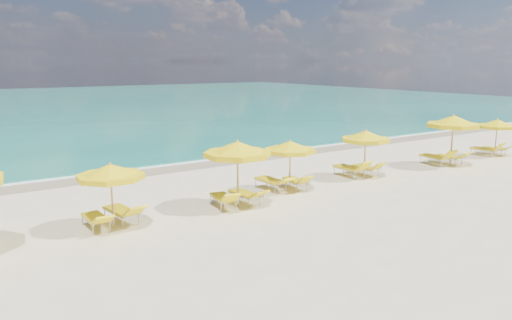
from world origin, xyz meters
TOP-DOWN VIEW (x-y plane):
  - ground_plane at (0.00, 0.00)m, footprint 120.00×120.00m
  - ocean at (0.00, 48.00)m, footprint 120.00×80.00m
  - wet_sand_band at (0.00, 7.40)m, footprint 120.00×2.60m
  - foam_line at (0.00, 8.20)m, footprint 120.00×1.20m
  - whitecap_near at (-6.00, 17.00)m, footprint 14.00×0.36m
  - whitecap_far at (8.00, 24.00)m, footprint 18.00×0.30m
  - umbrella_2 at (-6.45, -0.13)m, footprint 2.69×2.69m
  - umbrella_3 at (-1.99, -0.30)m, footprint 3.13×3.13m
  - umbrella_4 at (0.95, 0.48)m, footprint 2.19×2.19m
  - umbrella_5 at (5.16, 0.47)m, footprint 2.65×2.65m
  - umbrella_6 at (10.59, -0.13)m, footprint 2.87×2.87m
  - umbrella_7 at (14.91, 0.13)m, footprint 2.41×2.41m
  - lounger_2_left at (-6.91, 0.13)m, footprint 0.59×1.74m
  - lounger_2_right at (-6.02, 0.31)m, footprint 0.90×1.97m
  - lounger_3_left at (-2.47, -0.09)m, footprint 0.92×1.84m
  - lounger_3_right at (-1.51, -0.05)m, footprint 0.72×1.83m
  - lounger_4_left at (0.40, 0.98)m, footprint 0.72×1.99m
  - lounger_4_right at (1.39, 0.66)m, footprint 0.73×1.66m
  - lounger_5_left at (4.72, 0.93)m, footprint 0.70×1.93m
  - lounger_5_right at (5.66, 0.84)m, footprint 0.60×1.67m
  - lounger_6_left at (10.19, 0.46)m, footprint 0.78×1.95m
  - lounger_6_right at (11.03, 0.26)m, footprint 0.69×1.79m
  - lounger_7_left at (14.56, 0.51)m, footprint 0.79×1.78m
  - lounger_7_right at (15.46, 0.47)m, footprint 0.82×1.73m

SIDE VIEW (x-z plane):
  - ground_plane at x=0.00m, z-range 0.00..0.00m
  - ocean at x=0.00m, z-range -0.15..0.15m
  - wet_sand_band at x=0.00m, z-range -0.01..0.01m
  - foam_line at x=0.00m, z-range -0.01..0.01m
  - whitecap_near at x=-6.00m, z-range -0.03..0.03m
  - whitecap_far at x=8.00m, z-range -0.03..0.03m
  - lounger_7_right at x=15.46m, z-range -0.12..0.51m
  - lounger_4_right at x=1.39m, z-range -0.16..0.56m
  - lounger_5_right at x=5.66m, z-range -0.17..0.58m
  - lounger_2_left at x=-6.91m, z-range -0.14..0.56m
  - lounger_3_right at x=-1.51m, z-range -0.14..0.56m
  - lounger_6_right at x=11.03m, z-range -0.16..0.59m
  - lounger_3_left at x=-2.47m, z-range -0.17..0.61m
  - lounger_7_left at x=14.56m, z-range -0.20..0.65m
  - lounger_4_left at x=0.40m, z-range -0.14..0.60m
  - lounger_2_right at x=-6.02m, z-range -0.17..0.63m
  - lounger_5_left at x=4.72m, z-range -0.22..0.70m
  - lounger_6_left at x=10.19m, z-range -0.22..0.71m
  - umbrella_7 at x=14.91m, z-range 0.73..2.81m
  - umbrella_4 at x=0.95m, z-range 0.74..2.82m
  - umbrella_2 at x=-6.45m, z-range 0.74..2.86m
  - umbrella_5 at x=5.16m, z-range 0.77..2.95m
  - umbrella_3 at x=-1.99m, z-range 0.86..3.31m
  - umbrella_6 at x=10.59m, z-range 0.91..3.51m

